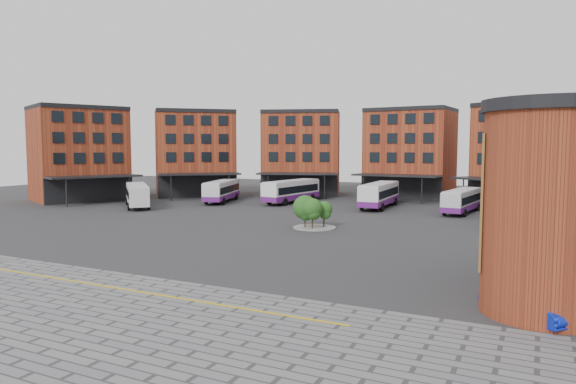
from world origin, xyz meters
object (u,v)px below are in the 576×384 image
at_px(bus_d, 379,194).
at_px(bus_e, 462,200).
at_px(tree_island, 311,210).
at_px(bus_f, 523,212).
at_px(bus_a, 137,194).
at_px(bus_c, 292,191).
at_px(bus_b, 222,190).
at_px(blue_car, 527,303).

bearing_deg(bus_d, bus_e, -7.65).
bearing_deg(tree_island, bus_e, 58.46).
bearing_deg(bus_e, bus_f, -43.57).
distance_m(tree_island, bus_d, 20.85).
xyz_separation_m(bus_a, bus_c, (16.81, 14.44, -0.06)).
xyz_separation_m(bus_a, bus_b, (6.81, 10.82, -0.13)).
distance_m(bus_c, blue_car, 53.18).
height_order(bus_b, bus_f, bus_b).
bearing_deg(tree_island, bus_b, 142.07).
relative_size(bus_a, bus_c, 0.80).
bearing_deg(bus_f, bus_c, -168.36).
relative_size(bus_b, blue_car, 2.48).
xyz_separation_m(bus_e, blue_car, (8.39, -40.36, -0.84)).
bearing_deg(bus_e, bus_a, -155.73).
bearing_deg(bus_f, bus_d, -179.02).
height_order(bus_a, bus_d, bus_d).
xyz_separation_m(bus_c, bus_e, (24.54, -1.39, -0.20)).
distance_m(tree_island, bus_a, 30.00).
distance_m(bus_b, bus_c, 10.63).
distance_m(tree_island, bus_f, 22.25).
bearing_deg(blue_car, bus_c, 79.07).
relative_size(tree_island, bus_c, 0.36).
bearing_deg(bus_e, blue_car, -71.51).
bearing_deg(blue_car, tree_island, 85.59).
relative_size(bus_b, bus_e, 1.08).
bearing_deg(tree_island, bus_d, 86.97).
bearing_deg(bus_b, bus_e, -13.58).
bearing_deg(bus_b, bus_c, 2.60).
distance_m(bus_e, blue_car, 41.23).
xyz_separation_m(bus_b, blue_car, (42.93, -38.13, -0.97)).
distance_m(bus_a, bus_b, 12.78).
bearing_deg(bus_a, bus_f, -40.40).
distance_m(tree_island, bus_b, 28.45).
distance_m(bus_a, bus_e, 43.36).
xyz_separation_m(bus_b, bus_c, (10.00, 3.61, 0.07)).
distance_m(bus_d, bus_e, 11.06).
relative_size(bus_c, bus_d, 1.01).
distance_m(bus_a, bus_f, 48.78).
xyz_separation_m(tree_island, bus_f, (19.34, 11.00, -0.30)).
height_order(bus_c, bus_d, bus_d).
bearing_deg(bus_c, bus_e, 3.67).
height_order(bus_a, bus_b, bus_b).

